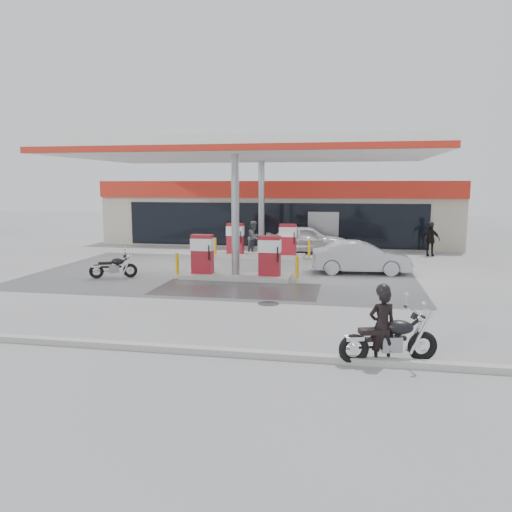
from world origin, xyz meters
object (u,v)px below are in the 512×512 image
at_px(parked_motorcycle, 114,267).
at_px(pump_island_far, 261,244).
at_px(main_motorcycle, 390,340).
at_px(sedan_white, 306,239).
at_px(parked_car_left, 208,232).
at_px(pump_island_near, 236,261).
at_px(biker_main, 382,326).
at_px(attendant, 254,237).
at_px(parked_car_right, 419,239).
at_px(hatchback_silver, 361,257).
at_px(biker_walking, 430,240).

bearing_deg(parked_motorcycle, pump_island_far, 33.38).
height_order(main_motorcycle, sedan_white, sedan_white).
bearing_deg(parked_car_left, pump_island_near, 178.74).
bearing_deg(pump_island_far, biker_main, -70.53).
distance_m(pump_island_near, parked_car_left, 12.80).
distance_m(biker_main, parked_motorcycle, 13.00).
distance_m(pump_island_near, parked_motorcycle, 5.01).
height_order(pump_island_near, attendant, attendant).
relative_size(main_motorcycle, parked_car_right, 0.55).
relative_size(pump_island_near, hatchback_silver, 1.23).
relative_size(main_motorcycle, attendant, 1.20).
bearing_deg(hatchback_silver, parked_car_right, -26.21).
height_order(sedan_white, attendant, attendant).
distance_m(sedan_white, hatchback_silver, 6.65).
xyz_separation_m(hatchback_silver, parked_car_right, (3.58, 9.20, -0.14)).
xyz_separation_m(sedan_white, parked_car_left, (-6.76, 3.74, -0.10)).
relative_size(parked_motorcycle, sedan_white, 0.41).
xyz_separation_m(pump_island_near, hatchback_silver, (5.03, 2.20, -0.02)).
distance_m(pump_island_near, sedan_white, 8.48).
bearing_deg(biker_main, parked_car_left, -86.47).
height_order(main_motorcycle, attendant, attendant).
relative_size(pump_island_far, parked_motorcycle, 2.77).
xyz_separation_m(hatchback_silver, biker_walking, (3.74, 6.00, 0.18)).
bearing_deg(hatchback_silver, parked_car_left, 39.75).
bearing_deg(main_motorcycle, pump_island_near, 104.05).
height_order(attendant, biker_walking, attendant).
distance_m(pump_island_far, biker_walking, 9.05).
relative_size(sedan_white, hatchback_silver, 1.09).
bearing_deg(parked_car_right, main_motorcycle, 165.15).
bearing_deg(biker_main, parked_motorcycle, -60.20).
xyz_separation_m(pump_island_near, main_motorcycle, (5.44, -8.78, -0.21)).
bearing_deg(biker_walking, parked_motorcycle, -151.45).
bearing_deg(main_motorcycle, attendant, 92.86).
distance_m(sedan_white, parked_car_left, 7.73).
height_order(pump_island_far, parked_car_left, pump_island_far).
bearing_deg(parked_car_left, pump_island_far, -164.57).
xyz_separation_m(attendant, parked_car_right, (9.29, 3.89, -0.35)).
relative_size(pump_island_near, biker_walking, 2.95).
distance_m(main_motorcycle, sedan_white, 17.30).
xyz_separation_m(main_motorcycle, hatchback_silver, (-0.41, 10.98, 0.18)).
height_order(pump_island_far, sedan_white, pump_island_far).
xyz_separation_m(sedan_white, parked_car_right, (6.46, 3.20, -0.23)).
bearing_deg(sedan_white, parked_car_left, 52.83).
bearing_deg(biker_main, sedan_white, -101.54).
height_order(pump_island_near, biker_walking, pump_island_near).
bearing_deg(attendant, pump_island_near, -152.95).
height_order(pump_island_far, biker_main, pump_island_far).
relative_size(sedan_white, biker_walking, 2.61).
distance_m(attendant, parked_car_right, 10.08).
bearing_deg(main_motorcycle, hatchback_silver, 74.41).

